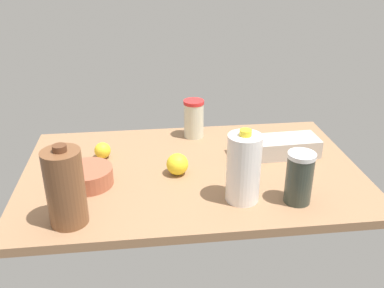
# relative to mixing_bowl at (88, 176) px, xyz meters

# --- Properties ---
(countertop) EXTENTS (1.20, 0.76, 0.03)m
(countertop) POSITION_rel_mixing_bowl_xyz_m (-0.36, -0.06, -0.05)
(countertop) COLOR #936B4B
(countertop) RESTS_ON ground
(mixing_bowl) EXTENTS (0.17, 0.17, 0.06)m
(mixing_bowl) POSITION_rel_mixing_bowl_xyz_m (0.00, 0.00, 0.00)
(mixing_bowl) COLOR #A8583D
(mixing_bowl) RESTS_ON countertop
(milk_jug) EXTENTS (0.11, 0.11, 0.24)m
(milk_jug) POSITION_rel_mixing_bowl_xyz_m (-0.49, 0.15, 0.08)
(milk_jug) COLOR white
(milk_jug) RESTS_ON countertop
(egg_carton) EXTENTS (0.33, 0.13, 0.07)m
(egg_carton) POSITION_rel_mixing_bowl_xyz_m (-0.69, -0.14, 0.00)
(egg_carton) COLOR #BDB5AB
(egg_carton) RESTS_ON countertop
(shaker_bottle) EXTENTS (0.09, 0.09, 0.17)m
(shaker_bottle) POSITION_rel_mixing_bowl_xyz_m (-0.66, 0.18, 0.05)
(shaker_bottle) COLOR #333B32
(shaker_bottle) RESTS_ON countertop
(chocolate_milk_jug) EXTENTS (0.11, 0.11, 0.25)m
(chocolate_milk_jug) POSITION_rel_mixing_bowl_xyz_m (0.03, 0.21, 0.09)
(chocolate_milk_jug) COLOR brown
(chocolate_milk_jug) RESTS_ON countertop
(tumbler_cup) EXTENTS (0.08, 0.08, 0.16)m
(tumbler_cup) POSITION_rel_mixing_bowl_xyz_m (-0.40, -0.35, 0.05)
(tumbler_cup) COLOR beige
(tumbler_cup) RESTS_ON countertop
(lemon_by_jug) EXTENTS (0.06, 0.06, 0.06)m
(lemon_by_jug) POSITION_rel_mixing_bowl_xyz_m (-0.04, -0.19, 0.00)
(lemon_by_jug) COLOR yellow
(lemon_by_jug) RESTS_ON countertop
(lemon_beside_bowl) EXTENTS (0.08, 0.08, 0.08)m
(lemon_beside_bowl) POSITION_rel_mixing_bowl_xyz_m (-0.30, -0.03, 0.01)
(lemon_beside_bowl) COLOR yellow
(lemon_beside_bowl) RESTS_ON countertop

